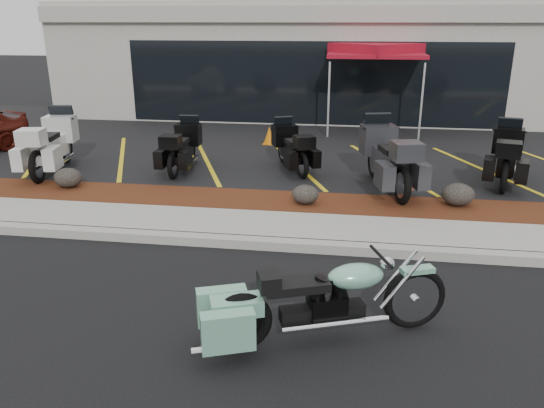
% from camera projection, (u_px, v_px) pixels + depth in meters
% --- Properties ---
extents(ground, '(90.00, 90.00, 0.00)m').
position_uv_depth(ground, '(253.00, 273.00, 7.58)').
color(ground, black).
rests_on(ground, ground).
extents(curb, '(24.00, 0.25, 0.15)m').
position_uv_depth(curb, '(264.00, 243.00, 8.40)').
color(curb, gray).
rests_on(curb, ground).
extents(sidewalk, '(24.00, 1.20, 0.15)m').
position_uv_depth(sidewalk, '(270.00, 227.00, 9.05)').
color(sidewalk, gray).
rests_on(sidewalk, ground).
extents(mulch_bed, '(24.00, 1.20, 0.16)m').
position_uv_depth(mulch_bed, '(279.00, 204.00, 10.17)').
color(mulch_bed, '#36120C').
rests_on(mulch_bed, ground).
extents(upper_lot, '(26.00, 9.60, 0.15)m').
position_uv_depth(upper_lot, '(304.00, 143.00, 15.22)').
color(upper_lot, black).
rests_on(upper_lot, ground).
extents(dealership_building, '(18.00, 8.16, 4.00)m').
position_uv_depth(dealership_building, '(320.00, 59.00, 20.44)').
color(dealership_building, gray).
rests_on(dealership_building, ground).
extents(boulder_left, '(0.57, 0.48, 0.40)m').
position_uv_depth(boulder_left, '(68.00, 178.00, 10.87)').
color(boulder_left, black).
rests_on(boulder_left, mulch_bed).
extents(boulder_mid, '(0.51, 0.42, 0.36)m').
position_uv_depth(boulder_mid, '(305.00, 194.00, 9.90)').
color(boulder_mid, black).
rests_on(boulder_mid, mulch_bed).
extents(boulder_right, '(0.59, 0.49, 0.42)m').
position_uv_depth(boulder_right, '(458.00, 194.00, 9.80)').
color(boulder_right, black).
rests_on(boulder_right, mulch_bed).
extents(hero_cruiser, '(2.93, 1.68, 1.01)m').
position_uv_depth(hero_cruiser, '(415.00, 290.00, 6.06)').
color(hero_cruiser, '#76B798').
rests_on(hero_cruiser, ground).
extents(touring_white, '(1.31, 2.51, 1.39)m').
position_uv_depth(touring_white, '(64.00, 134.00, 12.64)').
color(touring_white, silver).
rests_on(touring_white, upper_lot).
extents(touring_black_front, '(0.81, 2.01, 1.16)m').
position_uv_depth(touring_black_front, '(190.00, 139.00, 12.68)').
color(touring_black_front, black).
rests_on(touring_black_front, upper_lot).
extents(touring_black_mid, '(1.49, 2.08, 1.13)m').
position_uv_depth(touring_black_mid, '(283.00, 140.00, 12.66)').
color(touring_black_mid, black).
rests_on(touring_black_mid, upper_lot).
extents(touring_grey, '(1.52, 2.61, 1.43)m').
position_uv_depth(touring_grey, '(376.00, 146.00, 11.41)').
color(touring_grey, '#2C2C31').
rests_on(touring_grey, upper_lot).
extents(touring_black_rear, '(1.36, 2.32, 1.27)m').
position_uv_depth(touring_black_rear, '(507.00, 146.00, 11.72)').
color(touring_black_rear, black).
rests_on(touring_black_rear, upper_lot).
extents(traffic_cone, '(0.40, 0.40, 0.48)m').
position_uv_depth(traffic_cone, '(269.00, 135.00, 14.71)').
color(traffic_cone, '#CC6706').
rests_on(traffic_cone, upper_lot).
extents(popup_canopy, '(3.21, 3.21, 2.62)m').
position_uv_depth(popup_canopy, '(376.00, 51.00, 15.95)').
color(popup_canopy, silver).
rests_on(popup_canopy, upper_lot).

